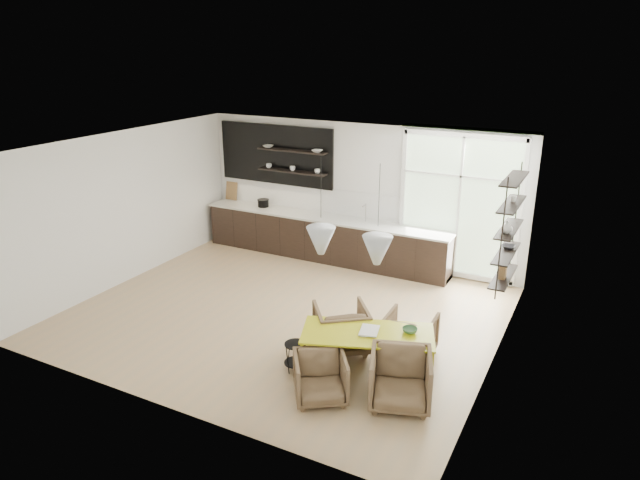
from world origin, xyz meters
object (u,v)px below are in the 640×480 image
Objects in this scene: armchair_back_right at (410,336)px; wire_stool at (295,353)px; armchair_front_right at (400,379)px; dining_table at (368,335)px; armchair_back_left at (341,328)px; armchair_front_left at (320,378)px.

armchair_back_right reaches higher than wire_stool.
armchair_front_right reaches higher than wire_stool.
armchair_back_left is at bearing 123.47° from dining_table.
dining_table is 2.49× the size of armchair_front_right.
wire_stool is at bearing 158.01° from armchair_front_right.
armchair_back_right is 1.72m from wire_stool.
armchair_back_left is at bearing 69.19° from armchair_front_left.
armchair_front_right is at bearing -54.27° from dining_table.
armchair_front_left is at bearing 66.31° from armchair_back_left.
dining_table is 1.07m from wire_stool.
dining_table is 0.92m from armchair_front_left.
armchair_back_left is 1.03m from armchair_back_right.
wire_stool is (-0.95, -0.36, -0.35)m from dining_table.
dining_table is at bearing 34.40° from armchair_front_left.
armchair_front_right is 1.60m from wire_stool.
dining_table is 0.82m from armchair_back_left.
armchair_front_right reaches higher than armchair_front_left.
armchair_front_left is (-0.68, -1.57, -0.02)m from armchair_back_right.
armchair_front_left is at bearing 65.02° from armchair_back_right.
armchair_back_left is at bearing 68.16° from wire_stool.
armchair_back_left is 1.14× the size of armchair_front_left.
wire_stool is at bearing -179.31° from dining_table.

